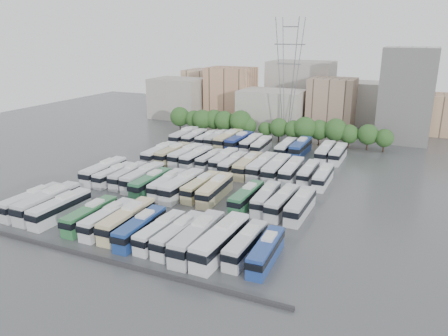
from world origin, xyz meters
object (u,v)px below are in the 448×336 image
at_px(bus_r0_s12, 246,244).
at_px(bus_r0_s0, 32,201).
at_px(bus_r2_s6, 224,160).
at_px(bus_r0_s10, 198,237).
at_px(bus_r2_s9, 262,166).
at_px(bus_r3_s3, 218,139).
at_px(bus_r0_s9, 179,234).
at_px(bus_r1_s13, 300,205).
at_px(bus_r2_s2, 173,154).
at_px(bus_r3_s9, 286,148).
at_px(bus_r0_s7, 140,228).
at_px(bus_r1_s4, 151,182).
at_px(bus_r3_s10, 301,147).
at_px(bus_r2_s10, 276,168).
at_px(bus_r3_s0, 184,136).
at_px(bus_r1_s2, 129,175).
at_px(bus_r1_s7, 201,186).
at_px(bus_r1_s0, 104,171).
at_px(bus_r2_s13, 323,177).
at_px(bus_r1_s3, 143,177).
at_px(bus_r3_s6, 251,143).
at_px(bus_r0_s13, 266,251).
at_px(bus_r3_s2, 208,138).
at_px(bus_r3_s12, 325,152).
at_px(bus_r2_s4, 197,157).
at_px(electricity_pylon, 288,73).
at_px(bus_r0_s5, 108,219).
at_px(bus_r1_s8, 215,189).
at_px(bus_r2_s7, 234,164).
at_px(bus_r1_s6, 182,185).
at_px(bus_r0_s6, 127,220).
at_px(bus_r3_s13, 338,154).
at_px(bus_r2_s11, 292,171).
at_px(bus_r1_s5, 168,184).
at_px(bus_r1_s1, 114,175).
at_px(bus_r3_s4, 229,139).
at_px(apartment_tower, 406,95).
at_px(bus_r1_s12, 282,202).
at_px(bus_r2_s12, 308,172).
at_px(bus_r1_s10, 247,197).
at_px(bus_r2_s3, 186,155).
at_px(bus_r2_s1, 160,153).
at_px(bus_r0_s4, 90,215).
at_px(bus_r0_s8, 160,231).
at_px(bus_r2_s5, 211,159).
at_px(bus_r2_s8, 248,165).

bearing_deg(bus_r0_s12, bus_r0_s0, -177.97).
bearing_deg(bus_r2_s6, bus_r0_s10, -73.58).
xyz_separation_m(bus_r2_s9, bus_r3_s3, (-19.87, 19.45, -0.18)).
bearing_deg(bus_r0_s9, bus_r1_s13, 55.45).
height_order(bus_r2_s2, bus_r3_s9, bus_r2_s2).
distance_m(bus_r0_s7, bus_r1_s4, 20.60).
bearing_deg(bus_r3_s10, bus_r3_s9, -156.26).
xyz_separation_m(bus_r2_s9, bus_r2_s10, (3.37, -0.38, 0.04)).
height_order(bus_r2_s9, bus_r3_s0, bus_r2_s9).
distance_m(bus_r1_s2, bus_r1_s7, 16.77).
bearing_deg(bus_r0_s0, bus_r1_s0, 91.71).
bearing_deg(bus_r2_s13, bus_r1_s3, -155.11).
distance_m(bus_r1_s2, bus_r3_s6, 38.00).
bearing_deg(bus_r3_s10, bus_r0_s13, -80.21).
bearing_deg(bus_r2_s6, bus_r3_s2, 123.47).
bearing_deg(bus_r1_s2, bus_r3_s12, 42.91).
relative_size(bus_r0_s13, bus_r2_s4, 0.93).
relative_size(bus_r0_s9, bus_r0_s12, 1.03).
xyz_separation_m(electricity_pylon, bus_r1_s13, (19.50, -56.39, -16.80)).
xyz_separation_m(bus_r0_s5, bus_r2_s9, (13.03, 35.94, 0.23)).
distance_m(bus_r3_s6, bus_r3_s12, 19.83).
bearing_deg(bus_r1_s8, bus_r2_s7, 98.79).
xyz_separation_m(bus_r1_s6, bus_r2_s13, (23.29, 17.20, -0.27)).
bearing_deg(bus_r1_s4, bus_r0_s6, -67.75).
relative_size(bus_r3_s6, bus_r3_s13, 1.01).
distance_m(bus_r1_s4, bus_r3_s2, 38.34).
distance_m(bus_r2_s9, bus_r2_s11, 6.62).
bearing_deg(bus_r2_s2, bus_r2_s6, 3.90).
relative_size(bus_r0_s6, bus_r3_s13, 1.09).
bearing_deg(electricity_pylon, bus_r3_s6, -100.52).
bearing_deg(bus_r1_s2, bus_r2_s2, 86.85).
relative_size(bus_r1_s5, bus_r2_s6, 0.96).
height_order(bus_r1_s1, bus_r3_s4, bus_r3_s4).
distance_m(apartment_tower, bus_r1_s12, 66.98).
height_order(bus_r2_s12, bus_r3_s12, bus_r3_s12).
relative_size(bus_r1_s10, bus_r2_s3, 0.92).
bearing_deg(bus_r2_s13, bus_r3_s6, 138.98).
relative_size(bus_r0_s0, bus_r0_s7, 1.06).
distance_m(bus_r2_s9, bus_r3_s0, 34.67).
xyz_separation_m(bus_r2_s4, bus_r3_s4, (0.07, 18.39, 0.23)).
distance_m(bus_r1_s5, bus_r1_s7, 6.73).
height_order(bus_r1_s0, bus_r1_s4, bus_r1_s0).
distance_m(bus_r2_s1, bus_r3_s13, 43.22).
relative_size(electricity_pylon, bus_r0_s13, 3.03).
bearing_deg(bus_r2_s9, bus_r0_s4, -114.21).
height_order(bus_r0_s4, bus_r3_s10, bus_r3_s10).
bearing_deg(bus_r0_s8, bus_r1_s10, 72.15).
height_order(bus_r0_s10, bus_r1_s7, bus_r0_s10).
relative_size(electricity_pylon, bus_r2_s5, 3.10).
bearing_deg(bus_r0_s13, bus_r2_s8, 112.65).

